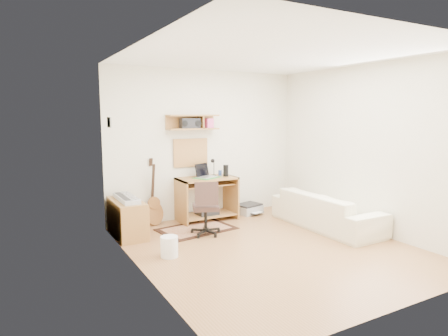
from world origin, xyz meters
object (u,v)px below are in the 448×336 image
cabinet (127,218)px  printer (249,209)px  task_chair (206,207)px  desk (207,199)px  sofa (326,204)px

cabinet → printer: size_ratio=1.99×
task_chair → cabinet: (-1.07, 0.52, -0.15)m
desk → printer: bearing=1.5°
printer → desk: bearing=168.5°
sofa → task_chair: bearing=72.1°
cabinet → printer: cabinet is taller
task_chair → sofa: task_chair is taller
desk → task_chair: 0.84m
printer → sofa: bearing=-78.8°
desk → task_chair: task_chair is taller
desk → printer: desk is taller
task_chair → printer: 1.52m
task_chair → cabinet: task_chair is taller
printer → sofa: (0.62, -1.38, 0.30)m
desk → sofa: 2.02m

